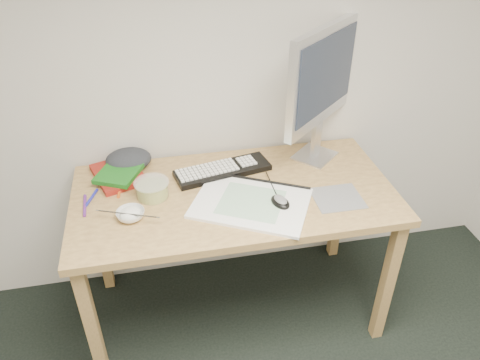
# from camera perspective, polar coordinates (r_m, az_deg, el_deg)

# --- Properties ---
(desk) EXTENTS (1.40, 0.70, 0.75)m
(desk) POSITION_cam_1_polar(r_m,az_deg,el_deg) (2.09, -0.70, -3.25)
(desk) COLOR tan
(desk) RESTS_ON ground
(mousepad) EXTENTS (0.21, 0.19, 0.00)m
(mousepad) POSITION_cam_1_polar(r_m,az_deg,el_deg) (2.05, 11.81, -2.16)
(mousepad) COLOR slate
(mousepad) RESTS_ON desk
(sketchpad) EXTENTS (0.57, 0.52, 0.01)m
(sketchpad) POSITION_cam_1_polar(r_m,az_deg,el_deg) (1.96, 1.36, -2.84)
(sketchpad) COLOR white
(sketchpad) RESTS_ON desk
(keyboard) EXTENTS (0.46, 0.23, 0.03)m
(keyboard) POSITION_cam_1_polar(r_m,az_deg,el_deg) (2.16, -2.13, 1.19)
(keyboard) COLOR black
(keyboard) RESTS_ON desk
(monitor) EXTENTS (0.43, 0.39, 0.64)m
(monitor) POSITION_cam_1_polar(r_m,az_deg,el_deg) (2.14, 10.02, 11.97)
(monitor) COLOR silver
(monitor) RESTS_ON desk
(mouse) EXTENTS (0.09, 0.12, 0.04)m
(mouse) POSITION_cam_1_polar(r_m,az_deg,el_deg) (1.95, 4.95, -2.44)
(mouse) COLOR black
(mouse) RESTS_ON sketchpad
(rice_bowl) EXTENTS (0.14, 0.14, 0.04)m
(rice_bowl) POSITION_cam_1_polar(r_m,az_deg,el_deg) (1.93, -13.19, -4.15)
(rice_bowl) COLOR white
(rice_bowl) RESTS_ON desk
(chopsticks) EXTENTS (0.24, 0.11, 0.02)m
(chopsticks) POSITION_cam_1_polar(r_m,az_deg,el_deg) (1.91, -13.54, -4.04)
(chopsticks) COLOR #BCBBBE
(chopsticks) RESTS_ON rice_bowl
(fruit_tub) EXTENTS (0.18, 0.18, 0.07)m
(fruit_tub) POSITION_cam_1_polar(r_m,az_deg,el_deg) (2.03, -10.66, -1.10)
(fruit_tub) COLOR gold
(fruit_tub) RESTS_ON desk
(book_red) EXTENTS (0.27, 0.31, 0.03)m
(book_red) POSITION_cam_1_polar(r_m,az_deg,el_deg) (2.20, -14.61, 0.66)
(book_red) COLOR maroon
(book_red) RESTS_ON desk
(book_green) EXTENTS (0.25, 0.28, 0.02)m
(book_green) POSITION_cam_1_polar(r_m,az_deg,el_deg) (2.18, -14.34, 1.07)
(book_green) COLOR #186218
(book_green) RESTS_ON book_red
(cloth_lump) EXTENTS (0.19, 0.17, 0.07)m
(cloth_lump) POSITION_cam_1_polar(r_m,az_deg,el_deg) (2.26, -13.43, 2.45)
(cloth_lump) COLOR #292B31
(cloth_lump) RESTS_ON desk
(pencil_pink) EXTENTS (0.20, 0.03, 0.01)m
(pencil_pink) POSITION_cam_1_polar(r_m,az_deg,el_deg) (2.04, -1.73, -1.44)
(pencil_pink) COLOR pink
(pencil_pink) RESTS_ON desk
(pencil_tan) EXTENTS (0.15, 0.07, 0.01)m
(pencil_tan) POSITION_cam_1_polar(r_m,az_deg,el_deg) (2.05, 0.48, -1.09)
(pencil_tan) COLOR tan
(pencil_tan) RESTS_ON desk
(pencil_black) EXTENTS (0.17, 0.07, 0.01)m
(pencil_black) POSITION_cam_1_polar(r_m,az_deg,el_deg) (2.06, 1.07, -0.96)
(pencil_black) COLOR black
(pencil_black) RESTS_ON desk
(marker_blue) EXTENTS (0.06, 0.13, 0.01)m
(marker_blue) POSITION_cam_1_polar(r_m,az_deg,el_deg) (2.09, -17.70, -2.14)
(marker_blue) COLOR #1D209F
(marker_blue) RESTS_ON desk
(marker_orange) EXTENTS (0.03, 0.13, 0.01)m
(marker_orange) POSITION_cam_1_polar(r_m,az_deg,el_deg) (2.12, -14.41, -1.00)
(marker_orange) COLOR #D85B19
(marker_orange) RESTS_ON desk
(marker_purple) EXTENTS (0.02, 0.14, 0.01)m
(marker_purple) POSITION_cam_1_polar(r_m,az_deg,el_deg) (2.06, -18.40, -2.96)
(marker_purple) COLOR #5A2280
(marker_purple) RESTS_ON desk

